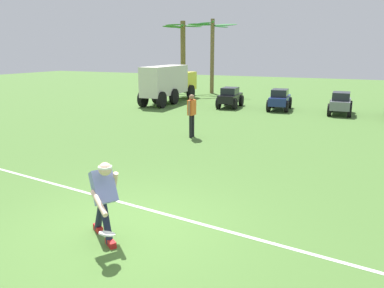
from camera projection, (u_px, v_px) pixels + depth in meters
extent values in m
plane|color=#497230|center=(129.00, 227.00, 6.70)|extent=(80.00, 80.00, 0.00)
cube|color=white|center=(152.00, 210.00, 7.40)|extent=(27.44, 3.29, 0.01)
cylinder|color=#191E38|center=(106.00, 222.00, 6.11)|extent=(0.36, 0.29, 0.72)
cube|color=red|center=(111.00, 243.00, 6.06)|extent=(0.27, 0.22, 0.10)
cylinder|color=#191E38|center=(100.00, 215.00, 6.37)|extent=(0.43, 0.34, 0.69)
cube|color=red|center=(98.00, 228.00, 6.56)|extent=(0.27, 0.22, 0.10)
cube|color=#7A84C6|center=(103.00, 187.00, 5.99)|extent=(0.55, 0.52, 0.57)
sphere|color=beige|center=(105.00, 169.00, 5.81)|extent=(0.29, 0.29, 0.21)
cylinder|color=white|center=(105.00, 167.00, 5.80)|extent=(0.30, 0.30, 0.03)
cylinder|color=beige|center=(99.00, 203.00, 5.70)|extent=(0.53, 0.38, 0.27)
cylinder|color=beige|center=(114.00, 185.00, 6.14)|extent=(0.28, 0.22, 0.49)
cylinder|color=white|center=(107.00, 234.00, 5.49)|extent=(0.28, 0.27, 0.10)
cylinder|color=black|center=(191.00, 127.00, 13.50)|extent=(0.11, 0.11, 0.82)
cylinder|color=black|center=(193.00, 126.00, 13.66)|extent=(0.11, 0.11, 0.82)
cube|color=orange|center=(192.00, 107.00, 13.41)|extent=(0.21, 0.34, 0.54)
cylinder|color=#936B4C|center=(189.00, 108.00, 13.23)|extent=(0.07, 0.07, 0.52)
cylinder|color=#936B4C|center=(194.00, 106.00, 13.59)|extent=(0.07, 0.07, 0.52)
sphere|color=#936B4C|center=(192.00, 97.00, 13.32)|extent=(0.20, 0.20, 0.20)
cube|color=black|center=(230.00, 98.00, 20.77)|extent=(1.07, 2.26, 0.42)
cube|color=#1E232B|center=(230.00, 91.00, 20.59)|extent=(0.88, 1.16, 0.38)
cylinder|color=black|center=(226.00, 100.00, 21.68)|extent=(0.23, 0.61, 0.60)
cylinder|color=black|center=(241.00, 100.00, 21.37)|extent=(0.23, 0.61, 0.60)
cylinder|color=black|center=(219.00, 103.00, 20.28)|extent=(0.23, 0.61, 0.60)
cylinder|color=black|center=(235.00, 104.00, 19.97)|extent=(0.23, 0.61, 0.60)
cube|color=navy|center=(280.00, 100.00, 19.85)|extent=(1.08, 2.27, 0.42)
cube|color=#1E232B|center=(280.00, 93.00, 19.66)|extent=(0.88, 1.16, 0.38)
cylinder|color=black|center=(273.00, 102.00, 20.75)|extent=(0.23, 0.61, 0.60)
cylinder|color=black|center=(290.00, 103.00, 20.45)|extent=(0.23, 0.61, 0.60)
cylinder|color=black|center=(269.00, 106.00, 19.35)|extent=(0.23, 0.61, 0.60)
cylinder|color=black|center=(286.00, 107.00, 19.05)|extent=(0.23, 0.61, 0.60)
cube|color=slate|center=(341.00, 104.00, 18.48)|extent=(0.96, 2.23, 0.42)
cube|color=#1E232B|center=(341.00, 96.00, 18.30)|extent=(0.82, 1.12, 0.38)
cylinder|color=black|center=(331.00, 106.00, 19.39)|extent=(0.20, 0.61, 0.60)
cylinder|color=black|center=(350.00, 107.00, 19.05)|extent=(0.20, 0.61, 0.60)
cylinder|color=black|center=(329.00, 110.00, 18.02)|extent=(0.20, 0.61, 0.60)
cylinder|color=black|center=(350.00, 111.00, 17.68)|extent=(0.20, 0.61, 0.60)
cube|color=yellow|center=(185.00, 81.00, 24.65)|extent=(1.13, 1.75, 1.15)
cube|color=silver|center=(165.00, 80.00, 21.93)|extent=(1.36, 4.25, 1.65)
cylinder|color=black|center=(175.00, 91.00, 24.71)|extent=(0.29, 0.91, 0.90)
cylinder|color=black|center=(191.00, 92.00, 24.30)|extent=(0.29, 0.91, 0.90)
cylinder|color=black|center=(157.00, 96.00, 22.37)|extent=(0.29, 0.91, 0.90)
cylinder|color=black|center=(174.00, 96.00, 21.95)|extent=(0.29, 0.91, 0.90)
cylinder|color=black|center=(143.00, 99.00, 20.88)|extent=(0.29, 0.91, 0.90)
cylinder|color=black|center=(161.00, 100.00, 20.46)|extent=(0.29, 0.91, 0.90)
cylinder|color=brown|center=(183.00, 57.00, 28.14)|extent=(0.37, 0.37, 5.19)
ellipsoid|color=#31732C|center=(194.00, 25.00, 27.30)|extent=(1.73, 0.38, 0.17)
ellipsoid|color=#31732C|center=(193.00, 26.00, 27.98)|extent=(1.16, 1.47, 0.18)
ellipsoid|color=#31732C|center=(180.00, 27.00, 28.46)|extent=(1.39, 1.55, 0.18)
ellipsoid|color=#31732C|center=(174.00, 25.00, 28.05)|extent=(1.72, 0.58, 0.15)
ellipsoid|color=#31732C|center=(173.00, 27.00, 27.02)|extent=(1.01, 1.83, 0.18)
ellipsoid|color=#31732C|center=(182.00, 25.00, 26.79)|extent=(0.89, 1.64, 0.18)
cylinder|color=brown|center=(212.00, 57.00, 27.01)|extent=(0.28, 0.28, 5.25)
ellipsoid|color=#2C7434|center=(225.00, 25.00, 25.95)|extent=(1.97, 0.55, 0.18)
ellipsoid|color=#2C7434|center=(221.00, 26.00, 27.20)|extent=(0.75, 1.93, 0.19)
ellipsoid|color=#2C7434|center=(205.00, 23.00, 27.06)|extent=(1.61, 0.94, 0.15)
ellipsoid|color=#2C7434|center=(200.00, 24.00, 26.13)|extent=(1.49, 1.55, 0.18)
ellipsoid|color=#2C7434|center=(213.00, 22.00, 25.74)|extent=(0.81, 1.40, 0.16)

